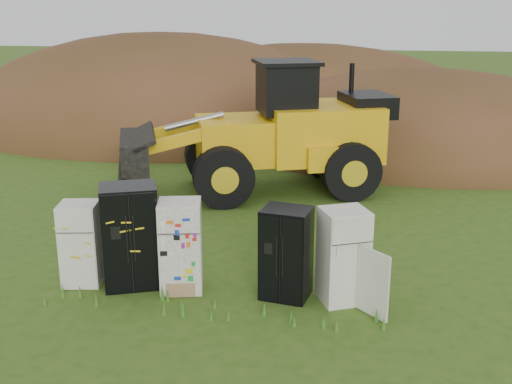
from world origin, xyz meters
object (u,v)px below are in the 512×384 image
(fridge_sticker, at_px, (181,246))
(wheel_loader, at_px, (253,128))
(fridge_black_side, at_px, (130,236))
(fridge_leftmost, at_px, (81,244))
(fridge_black_right, at_px, (286,253))
(fridge_open_door, at_px, (343,256))

(fridge_sticker, bearing_deg, wheel_loader, 75.42)
(fridge_black_side, distance_m, wheel_loader, 6.53)
(fridge_leftmost, distance_m, fridge_black_right, 3.84)
(fridge_open_door, bearing_deg, fridge_sticker, 155.99)
(fridge_black_side, xyz_separation_m, fridge_sticker, (0.97, -0.05, -0.12))
(fridge_sticker, bearing_deg, fridge_black_side, 164.77)
(fridge_leftmost, distance_m, fridge_sticker, 1.91)
(fridge_sticker, distance_m, fridge_open_door, 2.93)
(fridge_leftmost, relative_size, fridge_black_right, 0.95)
(fridge_leftmost, relative_size, wheel_loader, 0.21)
(fridge_open_door, height_order, wheel_loader, wheel_loader)
(fridge_open_door, bearing_deg, fridge_leftmost, 156.13)
(fridge_open_door, relative_size, wheel_loader, 0.23)
(fridge_black_right, relative_size, wheel_loader, 0.22)
(fridge_leftmost, bearing_deg, fridge_sticker, -9.58)
(fridge_black_right, bearing_deg, fridge_black_side, -170.27)
(fridge_black_right, height_order, wheel_loader, wheel_loader)
(fridge_black_right, xyz_separation_m, wheel_loader, (-1.64, 6.39, 0.97))
(fridge_leftmost, height_order, fridge_open_door, fridge_open_door)
(fridge_sticker, relative_size, fridge_open_door, 1.00)
(fridge_leftmost, bearing_deg, wheel_loader, 60.88)
(wheel_loader, bearing_deg, fridge_leftmost, -128.85)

